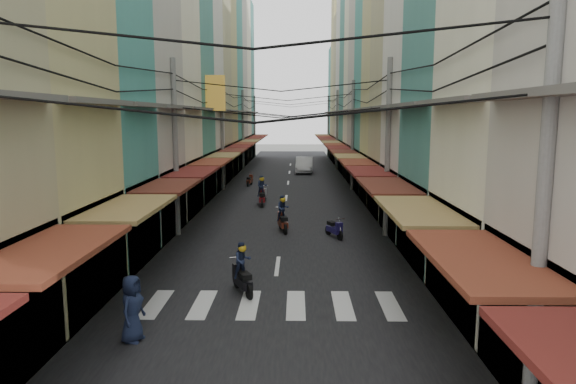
# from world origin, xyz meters

# --- Properties ---
(ground) EXTENTS (160.00, 160.00, 0.00)m
(ground) POSITION_xyz_m (0.00, 0.00, 0.00)
(ground) COLOR slate
(ground) RESTS_ON ground
(road) EXTENTS (10.00, 80.00, 0.02)m
(road) POSITION_xyz_m (0.00, 20.00, 0.01)
(road) COLOR black
(road) RESTS_ON ground
(sidewalk_left) EXTENTS (3.00, 80.00, 0.06)m
(sidewalk_left) POSITION_xyz_m (-6.50, 20.00, 0.03)
(sidewalk_left) COLOR slate
(sidewalk_left) RESTS_ON ground
(sidewalk_right) EXTENTS (3.00, 80.00, 0.06)m
(sidewalk_right) POSITION_xyz_m (6.50, 20.00, 0.03)
(sidewalk_right) COLOR slate
(sidewalk_right) RESTS_ON ground
(crosswalk) EXTENTS (7.55, 2.40, 0.01)m
(crosswalk) POSITION_xyz_m (-0.00, -6.00, 0.03)
(crosswalk) COLOR silver
(crosswalk) RESTS_ON ground
(building_row_left) EXTENTS (7.80, 67.67, 23.70)m
(building_row_left) POSITION_xyz_m (-7.92, 16.56, 9.78)
(building_row_left) COLOR silver
(building_row_left) RESTS_ON ground
(building_row_right) EXTENTS (7.80, 68.98, 22.59)m
(building_row_right) POSITION_xyz_m (7.92, 16.45, 9.41)
(building_row_right) COLOR teal
(building_row_right) RESTS_ON ground
(utility_poles) EXTENTS (10.20, 66.13, 8.20)m
(utility_poles) POSITION_xyz_m (0.00, 15.01, 6.59)
(utility_poles) COLOR gray
(utility_poles) RESTS_ON ground
(white_car) EXTENTS (5.50, 2.28, 1.92)m
(white_car) POSITION_xyz_m (1.46, 29.77, 0.00)
(white_car) COLOR #BABABE
(white_car) RESTS_ON ground
(bicycle) EXTENTS (1.75, 1.15, 1.13)m
(bicycle) POSITION_xyz_m (6.76, 1.34, 0.00)
(bicycle) COLOR black
(bicycle) RESTS_ON ground
(moving_scooters) EXTENTS (5.82, 26.86, 1.89)m
(moving_scooters) POSITION_xyz_m (-0.83, 6.47, 0.52)
(moving_scooters) COLOR black
(moving_scooters) RESTS_ON ground
(parked_scooters) EXTENTS (12.99, 12.82, 0.99)m
(parked_scooters) POSITION_xyz_m (4.42, -4.13, 0.47)
(parked_scooters) COLOR black
(parked_scooters) RESTS_ON ground
(pedestrians) EXTENTS (14.11, 24.56, 2.20)m
(pedestrians) POSITION_xyz_m (-4.16, 4.62, 1.06)
(pedestrians) COLOR #291F29
(pedestrians) RESTS_ON ground
(market_umbrella) EXTENTS (2.21, 2.21, 2.33)m
(market_umbrella) POSITION_xyz_m (6.38, -8.27, 2.06)
(market_umbrella) COLOR #B2B2B7
(market_umbrella) RESTS_ON ground
(traffic_sign) EXTENTS (0.10, 0.64, 2.90)m
(traffic_sign) POSITION_xyz_m (5.63, -3.05, 2.11)
(traffic_sign) COLOR gray
(traffic_sign) RESTS_ON ground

